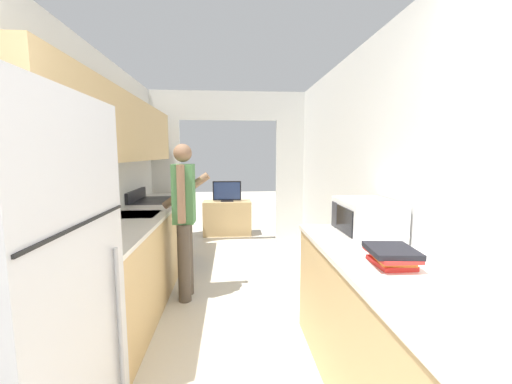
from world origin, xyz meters
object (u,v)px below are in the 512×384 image
range_oven (160,233)px  person (184,217)px  tv_cabinet (227,218)px  microwave (366,219)px  television (227,191)px  book_stack (391,255)px

range_oven → person: person is taller
range_oven → tv_cabinet: bearing=61.5°
microwave → television: (-1.07, 3.58, -0.22)m
range_oven → television: bearing=60.9°
person → book_stack: (1.36, -1.62, 0.10)m
book_stack → television: (-0.95, 4.17, -0.14)m
range_oven → book_stack: bearing=-54.8°
microwave → tv_cabinet: bearing=106.4°
person → range_oven: bearing=27.7°
range_oven → television: 1.85m
person → tv_cabinet: bearing=-7.3°
book_stack → tv_cabinet: (-0.95, 4.21, -0.64)m
microwave → book_stack: microwave is taller
microwave → tv_cabinet: (-1.07, 3.62, -0.72)m
tv_cabinet → television: size_ratio=1.70×
person → microwave: size_ratio=3.17×
microwave → tv_cabinet: size_ratio=0.57×
person → book_stack: bearing=-138.5°
microwave → book_stack: size_ratio=1.70×
microwave → book_stack: bearing=-101.3°
microwave → book_stack: 0.61m
book_stack → range_oven: bearing=125.2°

